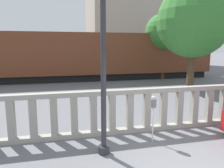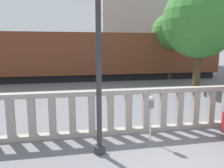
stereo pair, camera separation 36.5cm
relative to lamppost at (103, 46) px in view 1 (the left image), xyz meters
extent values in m
cube|color=#9E998E|center=(1.63, 1.18, -2.62)|extent=(17.06, 0.24, 0.14)
cube|color=#9E998E|center=(1.63, 1.18, -1.38)|extent=(17.06, 0.24, 0.14)
cube|color=#9E998E|center=(-2.36, 1.18, -2.00)|extent=(0.20, 0.20, 1.10)
cube|color=#9E998E|center=(-1.79, 1.18, -2.00)|extent=(0.20, 0.20, 1.10)
cube|color=#9E998E|center=(-1.22, 1.18, -2.00)|extent=(0.20, 0.20, 1.10)
cube|color=#9E998E|center=(-0.65, 1.18, -2.00)|extent=(0.20, 0.20, 1.10)
cube|color=#9E998E|center=(-0.08, 1.18, -2.00)|extent=(0.20, 0.20, 1.10)
cube|color=#9E998E|center=(0.49, 1.18, -2.00)|extent=(0.20, 0.20, 1.10)
cube|color=#9E998E|center=(1.06, 1.18, -2.00)|extent=(0.20, 0.20, 1.10)
cube|color=#9E998E|center=(1.63, 1.18, -2.00)|extent=(0.20, 0.20, 1.10)
cube|color=#9E998E|center=(2.20, 1.18, -2.00)|extent=(0.20, 0.20, 1.10)
cube|color=#9E998E|center=(2.77, 1.18, -2.00)|extent=(0.20, 0.20, 1.10)
cube|color=#9E998E|center=(3.35, 1.18, -2.00)|extent=(0.20, 0.20, 1.10)
cube|color=#9E998E|center=(3.92, 1.18, -2.00)|extent=(0.20, 0.20, 1.10)
cube|color=#9E998E|center=(4.49, 1.18, -2.00)|extent=(0.20, 0.20, 1.10)
cylinder|color=#2D2D33|center=(0.00, 0.00, -2.59)|extent=(0.29, 0.29, 0.20)
cylinder|color=#2D2D33|center=(0.00, 0.00, -0.14)|extent=(0.13, 0.13, 4.69)
cylinder|color=silver|center=(1.48, 0.36, -2.18)|extent=(0.04, 0.04, 1.01)
cylinder|color=slate|center=(1.48, 0.36, -1.57)|extent=(0.16, 0.16, 0.22)
sphere|color=#B2B7BC|center=(1.48, 0.36, -1.42)|extent=(0.14, 0.14, 0.14)
cube|color=black|center=(-0.32, 12.74, -2.41)|extent=(23.38, 2.49, 0.55)
cube|color=brown|center=(-0.32, 12.74, -0.56)|extent=(23.86, 3.11, 3.16)
cube|color=brown|center=(10.11, 12.74, 1.32)|extent=(3.00, 2.80, 0.60)
cube|color=black|center=(1.77, 25.69, -2.41)|extent=(25.47, 2.40, 0.55)
cube|color=brown|center=(1.77, 25.69, -0.42)|extent=(25.99, 3.01, 3.45)
cube|color=brown|center=(13.27, 25.69, 1.61)|extent=(3.00, 2.71, 0.60)
cube|color=#ADA393|center=(9.42, 26.33, 4.01)|extent=(12.05, 9.15, 13.41)
cylinder|color=#4C3823|center=(7.35, 11.63, -1.33)|extent=(0.40, 0.40, 2.71)
sphere|color=#387A33|center=(7.35, 11.63, 1.15)|extent=(2.99, 2.99, 2.99)
cylinder|color=#4C3823|center=(6.93, 6.90, -1.42)|extent=(0.43, 0.43, 2.53)
sphere|color=#387A33|center=(6.93, 6.90, 1.50)|extent=(4.40, 4.40, 4.40)
camera|label=1|loc=(-1.02, -5.06, -0.02)|focal=35.00mm
camera|label=2|loc=(-0.66, -5.14, -0.02)|focal=35.00mm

